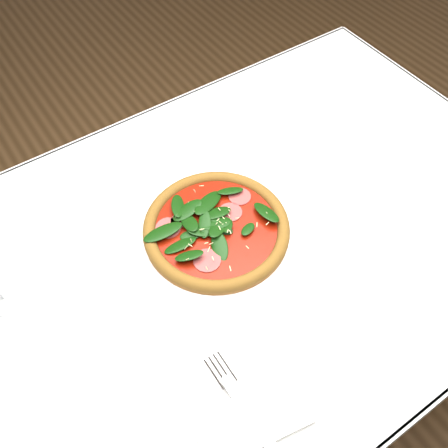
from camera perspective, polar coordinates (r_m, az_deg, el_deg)
ground at (r=1.58m, az=1.51°, el=-17.12°), size 6.00×6.00×0.00m
dining_table at (r=0.99m, az=2.31°, el=-4.63°), size 1.21×0.81×0.75m
plate at (r=0.91m, az=-0.87°, el=-0.97°), size 0.31×0.31×0.01m
pizza at (r=0.89m, az=-0.88°, el=-0.32°), size 0.32×0.32×0.03m
napkin at (r=0.76m, az=3.26°, el=-21.54°), size 0.17×0.10×0.01m
fork at (r=0.76m, az=1.78°, el=-19.37°), size 0.03×0.18×0.00m
saucer_far at (r=1.19m, az=4.71°, el=14.91°), size 0.16×0.16×0.01m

